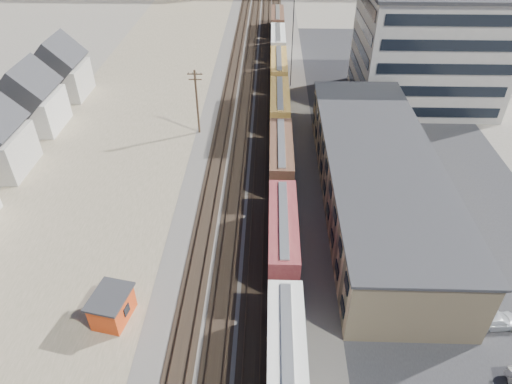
{
  "coord_description": "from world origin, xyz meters",
  "views": [
    {
      "loc": [
        2.07,
        -19.6,
        34.37
      ],
      "look_at": [
        0.79,
        22.78,
        3.0
      ],
      "focal_mm": 32.0,
      "sensor_mm": 36.0,
      "label": 1
    }
  ],
  "objects_px": {
    "freight_train": "(280,126)",
    "maintenance_shed": "(112,307)",
    "parked_car_silver": "(496,321)",
    "utility_pole_north": "(197,101)",
    "parked_car_blue": "(409,105)"
  },
  "relations": [
    {
      "from": "freight_train",
      "to": "parked_car_silver",
      "type": "bearing_deg",
      "value": -59.18
    },
    {
      "from": "maintenance_shed",
      "to": "parked_car_silver",
      "type": "height_order",
      "value": "maintenance_shed"
    },
    {
      "from": "freight_train",
      "to": "parked_car_silver",
      "type": "distance_m",
      "value": 37.32
    },
    {
      "from": "parked_car_silver",
      "to": "parked_car_blue",
      "type": "height_order",
      "value": "parked_car_silver"
    },
    {
      "from": "parked_car_blue",
      "to": "utility_pole_north",
      "type": "bearing_deg",
      "value": 149.54
    },
    {
      "from": "freight_train",
      "to": "parked_car_silver",
      "type": "relative_size",
      "value": 25.97
    },
    {
      "from": "maintenance_shed",
      "to": "parked_car_blue",
      "type": "height_order",
      "value": "maintenance_shed"
    },
    {
      "from": "parked_car_silver",
      "to": "parked_car_blue",
      "type": "bearing_deg",
      "value": -8.92
    },
    {
      "from": "utility_pole_north",
      "to": "parked_car_blue",
      "type": "xyz_separation_m",
      "value": [
        34.09,
        9.22,
        -4.64
      ]
    },
    {
      "from": "freight_train",
      "to": "utility_pole_north",
      "type": "relative_size",
      "value": 11.97
    },
    {
      "from": "parked_car_silver",
      "to": "freight_train",
      "type": "bearing_deg",
      "value": 25.4
    },
    {
      "from": "parked_car_silver",
      "to": "parked_car_blue",
      "type": "distance_m",
      "value": 44.2
    },
    {
      "from": "freight_train",
      "to": "maintenance_shed",
      "type": "height_order",
      "value": "freight_train"
    },
    {
      "from": "parked_car_silver",
      "to": "parked_car_blue",
      "type": "xyz_separation_m",
      "value": [
        2.7,
        44.12,
        -0.01
      ]
    },
    {
      "from": "freight_train",
      "to": "maintenance_shed",
      "type": "relative_size",
      "value": 25.88
    }
  ]
}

